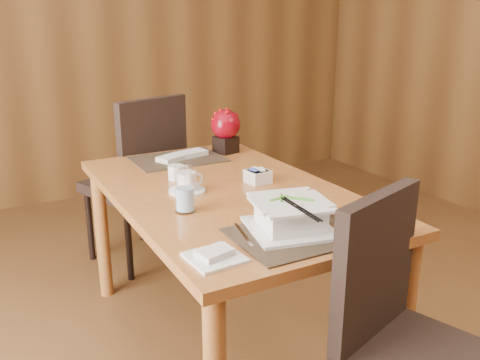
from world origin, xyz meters
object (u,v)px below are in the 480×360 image
dining_table (226,210)px  far_chair (141,173)px  sugar_caddy (258,176)px  bread_plate (215,258)px  water_glass (185,190)px  berry_decor (226,128)px  near_chair (404,329)px  creamer_jug (176,172)px  coffee_cup (187,184)px  soup_setting (290,216)px

dining_table → far_chair: bearing=94.4°
dining_table → sugar_caddy: sugar_caddy is taller
dining_table → bread_plate: bearing=-119.8°
water_glass → berry_decor: size_ratio=0.74×
berry_decor → far_chair: bearing=132.5°
dining_table → near_chair: size_ratio=1.58×
sugar_caddy → creamer_jug: bearing=143.9°
creamer_jug → near_chair: 1.19m
water_glass → sugar_caddy: (0.42, 0.18, -0.06)m
coffee_cup → creamer_jug: size_ratio=1.68×
creamer_jug → near_chair: (0.30, -1.13, -0.25)m
creamer_jug → near_chair: size_ratio=0.10×
water_glass → bread_plate: bearing=-100.5°
berry_decor → bread_plate: (-0.62, -1.14, -0.13)m
coffee_cup → far_chair: (0.09, 0.91, -0.21)m
dining_table → water_glass: bearing=-147.2°
coffee_cup → near_chair: 1.02m
sugar_caddy → far_chair: bearing=104.3°
water_glass → creamer_jug: water_glass is taller
water_glass → near_chair: 0.89m
bread_plate → creamer_jug: bearing=76.4°
creamer_jug → bread_plate: size_ratio=0.58×
soup_setting → near_chair: near_chair is taller
near_chair → far_chair: 1.87m
dining_table → coffee_cup: size_ratio=9.78×
water_glass → berry_decor: bearing=53.4°
berry_decor → bread_plate: berry_decor is taller
bread_plate → near_chair: size_ratio=0.17×
dining_table → berry_decor: bearing=63.1°
water_glass → bread_plate: (-0.08, -0.42, -0.08)m
bread_plate → near_chair: bearing=-32.4°
far_chair → bread_plate: bearing=60.5°
water_glass → berry_decor: (0.54, 0.73, 0.05)m
near_chair → soup_setting: bearing=96.4°
water_glass → berry_decor: 0.91m
water_glass → creamer_jug: 0.42m
coffee_cup → near_chair: (0.32, -0.94, -0.25)m
bread_plate → far_chair: 1.57m
coffee_cup → sugar_caddy: (0.33, -0.03, -0.01)m
berry_decor → far_chair: (-0.36, 0.39, -0.30)m
soup_setting → creamer_jug: bearing=111.6°
coffee_cup → water_glass: (-0.09, -0.21, 0.05)m
coffee_cup → water_glass: water_glass is taller
water_glass → creamer_jug: bearing=73.2°
coffee_cup → berry_decor: (0.45, 0.52, 0.10)m
berry_decor → water_glass: bearing=-126.6°
soup_setting → berry_decor: 1.12m
bread_plate → water_glass: bearing=79.5°
sugar_caddy → berry_decor: 0.57m
soup_setting → near_chair: (0.17, -0.38, -0.27)m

